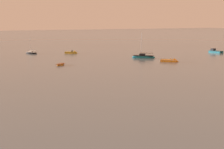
{
  "coord_description": "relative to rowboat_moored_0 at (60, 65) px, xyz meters",
  "views": [
    {
      "loc": [
        -42.14,
        -24.38,
        11.01
      ],
      "look_at": [
        -4.05,
        38.07,
        0.23
      ],
      "focal_mm": 58.42,
      "sensor_mm": 36.0,
      "label": 1
    }
  ],
  "objects": [
    {
      "name": "motorboat_moored_3",
      "position": [
        28.71,
        -8.72,
        0.08
      ],
      "size": [
        4.35,
        4.89,
        1.68
      ],
      "rotation": [
        0.0,
        0.0,
        5.38
      ],
      "color": "orange",
      "rests_on": "ground"
    },
    {
      "name": "motorboat_moored_0",
      "position": [
        60.68,
        5.94,
        0.17
      ],
      "size": [
        2.46,
        5.83,
        2.15
      ],
      "rotation": [
        0.0,
        0.0,
        1.66
      ],
      "color": "#197084",
      "rests_on": "ground"
    },
    {
      "name": "sailboat_moored_3",
      "position": [
        28.51,
        3.72,
        0.19
      ],
      "size": [
        6.51,
        6.52,
        7.88
      ],
      "rotation": [
        0.0,
        0.0,
        2.35
      ],
      "color": "#197084",
      "rests_on": "ground"
    },
    {
      "name": "motorboat_moored_1",
      "position": [
        16.98,
        29.05,
        0.05
      ],
      "size": [
        4.25,
        4.18,
        1.52
      ],
      "rotation": [
        0.0,
        0.0,
        5.51
      ],
      "color": "gold",
      "rests_on": "ground"
    },
    {
      "name": "sailboat_moored_0",
      "position": [
        4.68,
        35.47,
        0.08
      ],
      "size": [
        3.5,
        4.97,
        5.39
      ],
      "rotation": [
        0.0,
        0.0,
        2.04
      ],
      "color": "black",
      "rests_on": "ground"
    },
    {
      "name": "rowboat_moored_0",
      "position": [
        0.0,
        0.0,
        0.0
      ],
      "size": [
        3.47,
        3.34,
        0.57
      ],
      "rotation": [
        0.0,
        0.0,
        3.89
      ],
      "color": "orange",
      "rests_on": "ground"
    }
  ]
}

